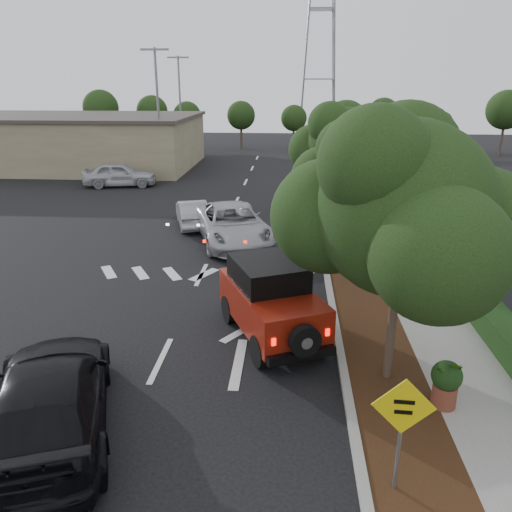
# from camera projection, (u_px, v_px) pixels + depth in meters

# --- Properties ---
(ground) EXTENTS (120.00, 120.00, 0.00)m
(ground) POSITION_uv_depth(u_px,v_px,m) (161.00, 360.00, 12.73)
(ground) COLOR black
(ground) RESTS_ON ground
(curb) EXTENTS (0.20, 70.00, 0.15)m
(curb) POSITION_uv_depth(u_px,v_px,m) (319.00, 230.00, 23.70)
(curb) COLOR #9E9B93
(curb) RESTS_ON ground
(planting_strip) EXTENTS (1.80, 70.00, 0.12)m
(planting_strip) POSITION_uv_depth(u_px,v_px,m) (340.00, 230.00, 23.64)
(planting_strip) COLOR black
(planting_strip) RESTS_ON ground
(sidewalk) EXTENTS (2.00, 70.00, 0.12)m
(sidewalk) POSITION_uv_depth(u_px,v_px,m) (381.00, 231.00, 23.51)
(sidewalk) COLOR gray
(sidewalk) RESTS_ON ground
(hedge) EXTENTS (0.80, 70.00, 0.80)m
(hedge) POSITION_uv_depth(u_px,v_px,m) (412.00, 225.00, 23.30)
(hedge) COLOR black
(hedge) RESTS_ON ground
(commercial_building) EXTENTS (22.00, 12.00, 4.00)m
(commercial_building) POSITION_uv_depth(u_px,v_px,m) (60.00, 142.00, 41.39)
(commercial_building) COLOR #7D7156
(commercial_building) RESTS_ON ground
(transmission_tower) EXTENTS (7.00, 4.00, 28.00)m
(transmission_tower) POSITION_uv_depth(u_px,v_px,m) (316.00, 143.00, 57.52)
(transmission_tower) COLOR slate
(transmission_tower) RESTS_ON ground
(street_tree_near) EXTENTS (3.80, 3.80, 5.92)m
(street_tree_near) POSITION_uv_depth(u_px,v_px,m) (386.00, 380.00, 11.89)
(street_tree_near) COLOR black
(street_tree_near) RESTS_ON ground
(street_tree_mid) EXTENTS (3.20, 3.20, 5.32)m
(street_tree_mid) POSITION_uv_depth(u_px,v_px,m) (353.00, 274.00, 18.48)
(street_tree_mid) COLOR black
(street_tree_mid) RESTS_ON ground
(street_tree_far) EXTENTS (3.40, 3.40, 5.62)m
(street_tree_far) POSITION_uv_depth(u_px,v_px,m) (338.00, 226.00, 24.60)
(street_tree_far) COLOR black
(street_tree_far) RESTS_ON ground
(light_pole_a) EXTENTS (2.00, 0.22, 9.00)m
(light_pole_a) POSITION_uv_depth(u_px,v_px,m) (162.00, 176.00, 37.65)
(light_pole_a) COLOR slate
(light_pole_a) RESTS_ON ground
(light_pole_b) EXTENTS (2.00, 0.22, 9.00)m
(light_pole_b) POSITION_uv_depth(u_px,v_px,m) (183.00, 154.00, 49.01)
(light_pole_b) COLOR slate
(light_pole_b) RESTS_ON ground
(red_jeep) EXTENTS (3.26, 4.39, 2.15)m
(red_jeep) POSITION_uv_depth(u_px,v_px,m) (269.00, 298.00, 13.71)
(red_jeep) COLOR black
(red_jeep) RESTS_ON ground
(silver_suv_ahead) EXTENTS (4.46, 6.53, 1.66)m
(silver_suv_ahead) POSITION_uv_depth(u_px,v_px,m) (232.00, 224.00, 21.81)
(silver_suv_ahead) COLOR #AEB0B6
(silver_suv_ahead) RESTS_ON ground
(black_suv_oncoming) EXTENTS (3.98, 6.01, 1.62)m
(black_suv_oncoming) POSITION_uv_depth(u_px,v_px,m) (49.00, 399.00, 9.83)
(black_suv_oncoming) COLOR black
(black_suv_oncoming) RESTS_ON ground
(silver_sedan_oncoming) EXTENTS (2.43, 4.12, 1.28)m
(silver_sedan_oncoming) POSITION_uv_depth(u_px,v_px,m) (192.00, 213.00, 24.46)
(silver_sedan_oncoming) COLOR #929499
(silver_sedan_oncoming) RESTS_ON ground
(parked_suv) EXTENTS (5.04, 2.76, 1.62)m
(parked_suv) POSITION_uv_depth(u_px,v_px,m) (120.00, 174.00, 33.65)
(parked_suv) COLOR #B7B9C0
(parked_suv) RESTS_ON ground
(speed_hump_sign) EXTENTS (1.03, 0.10, 2.19)m
(speed_hump_sign) POSITION_uv_depth(u_px,v_px,m) (402.00, 420.00, 8.11)
(speed_hump_sign) COLOR slate
(speed_hump_sign) RESTS_ON ground
(terracotta_planter) EXTENTS (0.65, 0.65, 1.13)m
(terracotta_planter) POSITION_uv_depth(u_px,v_px,m) (446.00, 380.00, 10.55)
(terracotta_planter) COLOR brown
(terracotta_planter) RESTS_ON ground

